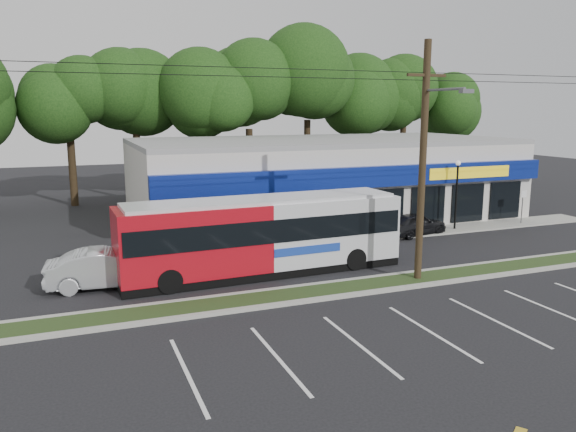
{
  "coord_description": "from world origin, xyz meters",
  "views": [
    {
      "loc": [
        -10.72,
        -18.54,
        7.25
      ],
      "look_at": [
        -1.42,
        5.0,
        2.43
      ],
      "focal_mm": 35.0,
      "sensor_mm": 36.0,
      "label": 1
    }
  ],
  "objects_px": {
    "car_dark": "(415,224)",
    "pedestrian_a": "(360,231)",
    "sign_post": "(523,201)",
    "lamp_post": "(457,187)",
    "utility_pole": "(421,155)",
    "car_silver": "(108,268)",
    "metrobus": "(263,234)",
    "pedestrian_b": "(354,226)"
  },
  "relations": [
    {
      "from": "utility_pole",
      "to": "pedestrian_b",
      "type": "relative_size",
      "value": 29.11
    },
    {
      "from": "lamp_post",
      "to": "metrobus",
      "type": "distance_m",
      "value": 14.49
    },
    {
      "from": "pedestrian_a",
      "to": "pedestrian_b",
      "type": "bearing_deg",
      "value": -147.48
    },
    {
      "from": "car_silver",
      "to": "pedestrian_b",
      "type": "height_order",
      "value": "pedestrian_b"
    },
    {
      "from": "utility_pole",
      "to": "pedestrian_a",
      "type": "bearing_deg",
      "value": 83.72
    },
    {
      "from": "car_silver",
      "to": "lamp_post",
      "type": "bearing_deg",
      "value": -74.53
    },
    {
      "from": "metrobus",
      "to": "car_dark",
      "type": "distance_m",
      "value": 11.52
    },
    {
      "from": "sign_post",
      "to": "lamp_post",
      "type": "bearing_deg",
      "value": 177.42
    },
    {
      "from": "car_dark",
      "to": "metrobus",
      "type": "bearing_deg",
      "value": 99.37
    },
    {
      "from": "pedestrian_a",
      "to": "pedestrian_b",
      "type": "xyz_separation_m",
      "value": [
        0.39,
        1.42,
        -0.03
      ]
    },
    {
      "from": "pedestrian_a",
      "to": "utility_pole",
      "type": "bearing_deg",
      "value": 41.71
    },
    {
      "from": "car_dark",
      "to": "utility_pole",
      "type": "bearing_deg",
      "value": 135.0
    },
    {
      "from": "metrobus",
      "to": "pedestrian_b",
      "type": "relative_size",
      "value": 7.47
    },
    {
      "from": "lamp_post",
      "to": "metrobus",
      "type": "xyz_separation_m",
      "value": [
        -13.81,
        -4.3,
        -0.86
      ]
    },
    {
      "from": "utility_pole",
      "to": "pedestrian_b",
      "type": "bearing_deg",
      "value": 81.96
    },
    {
      "from": "lamp_post",
      "to": "car_dark",
      "type": "xyz_separation_m",
      "value": [
        -3.07,
        -0.3,
        -1.99
      ]
    },
    {
      "from": "car_silver",
      "to": "pedestrian_a",
      "type": "height_order",
      "value": "pedestrian_a"
    },
    {
      "from": "car_dark",
      "to": "pedestrian_b",
      "type": "distance_m",
      "value": 4.03
    },
    {
      "from": "utility_pole",
      "to": "pedestrian_a",
      "type": "distance_m",
      "value": 7.67
    },
    {
      "from": "sign_post",
      "to": "pedestrian_b",
      "type": "xyz_separation_m",
      "value": [
        -12.1,
        -0.07,
        -0.7
      ]
    },
    {
      "from": "car_dark",
      "to": "lamp_post",
      "type": "bearing_deg",
      "value": -95.48
    },
    {
      "from": "sign_post",
      "to": "pedestrian_b",
      "type": "distance_m",
      "value": 12.12
    },
    {
      "from": "lamp_post",
      "to": "pedestrian_b",
      "type": "xyz_separation_m",
      "value": [
        -7.1,
        -0.3,
        -1.81
      ]
    },
    {
      "from": "car_silver",
      "to": "pedestrian_b",
      "type": "bearing_deg",
      "value": -70.25
    },
    {
      "from": "metrobus",
      "to": "car_silver",
      "type": "bearing_deg",
      "value": 174.53
    },
    {
      "from": "sign_post",
      "to": "pedestrian_a",
      "type": "xyz_separation_m",
      "value": [
        -12.49,
        -1.49,
        -0.67
      ]
    },
    {
      "from": "lamp_post",
      "to": "metrobus",
      "type": "bearing_deg",
      "value": -162.71
    },
    {
      "from": "metrobus",
      "to": "lamp_post",
      "type": "bearing_deg",
      "value": 15.38
    },
    {
      "from": "metrobus",
      "to": "car_dark",
      "type": "xyz_separation_m",
      "value": [
        10.74,
        4.0,
        -1.14
      ]
    },
    {
      "from": "sign_post",
      "to": "car_dark",
      "type": "height_order",
      "value": "sign_post"
    },
    {
      "from": "utility_pole",
      "to": "lamp_post",
      "type": "xyz_separation_m",
      "value": [
        8.17,
        7.87,
        -2.74
      ]
    },
    {
      "from": "sign_post",
      "to": "pedestrian_a",
      "type": "bearing_deg",
      "value": -173.19
    },
    {
      "from": "car_dark",
      "to": "pedestrian_a",
      "type": "bearing_deg",
      "value": 96.72
    },
    {
      "from": "lamp_post",
      "to": "pedestrian_b",
      "type": "height_order",
      "value": "lamp_post"
    },
    {
      "from": "car_dark",
      "to": "pedestrian_a",
      "type": "distance_m",
      "value": 4.65
    },
    {
      "from": "metrobus",
      "to": "car_dark",
      "type": "height_order",
      "value": "metrobus"
    },
    {
      "from": "lamp_post",
      "to": "car_silver",
      "type": "height_order",
      "value": "lamp_post"
    },
    {
      "from": "utility_pole",
      "to": "car_dark",
      "type": "distance_m",
      "value": 10.28
    },
    {
      "from": "metrobus",
      "to": "pedestrian_a",
      "type": "bearing_deg",
      "value": 20.32
    },
    {
      "from": "sign_post",
      "to": "car_dark",
      "type": "relative_size",
      "value": 0.56
    },
    {
      "from": "metrobus",
      "to": "car_dark",
      "type": "bearing_deg",
      "value": 18.52
    },
    {
      "from": "sign_post",
      "to": "car_dark",
      "type": "xyz_separation_m",
      "value": [
        -8.07,
        -0.07,
        -0.88
      ]
    }
  ]
}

